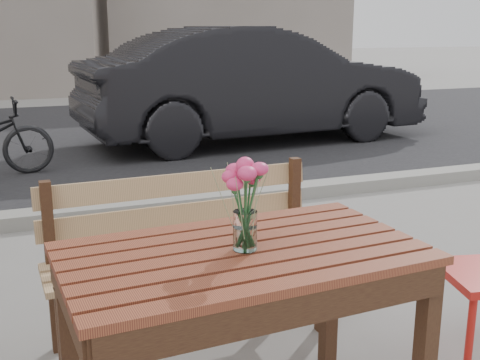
% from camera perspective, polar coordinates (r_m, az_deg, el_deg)
% --- Properties ---
extents(street, '(30.00, 8.12, 0.12)m').
position_cam_1_polar(street, '(7.29, -12.98, 1.61)').
color(street, black).
rests_on(street, ground).
extents(main_table, '(1.34, 0.83, 0.80)m').
position_cam_1_polar(main_table, '(2.24, 0.27, -9.72)').
color(main_table, '#582217').
rests_on(main_table, ground).
extents(main_bench, '(1.47, 0.48, 0.90)m').
position_cam_1_polar(main_bench, '(3.11, -5.12, -5.25)').
color(main_bench, '#A58155').
rests_on(main_bench, ground).
extents(main_vase, '(0.19, 0.19, 0.34)m').
position_cam_1_polar(main_vase, '(2.12, 0.48, -1.24)').
color(main_vase, white).
rests_on(main_vase, main_table).
extents(parked_car, '(4.96, 2.04, 1.60)m').
position_cam_1_polar(parked_car, '(8.57, 1.30, 9.02)').
color(parked_car, black).
rests_on(parked_car, ground).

